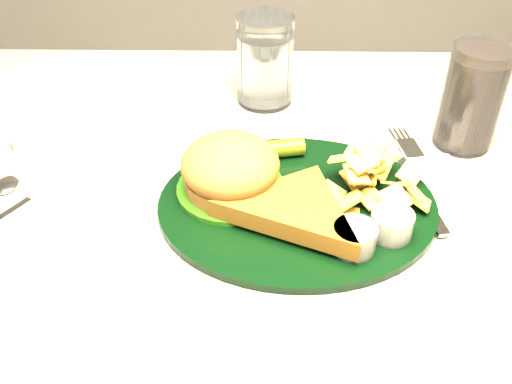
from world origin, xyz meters
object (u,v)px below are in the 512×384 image
water_glass (265,61)px  fork_napkin (418,188)px  dinner_plate (298,184)px  cola_glass (472,98)px  table (258,377)px

water_glass → fork_napkin: 0.29m
dinner_plate → fork_napkin: 0.15m
water_glass → fork_napkin: size_ratio=0.68×
fork_napkin → water_glass: bearing=120.9°
water_glass → fork_napkin: bearing=-50.2°
dinner_plate → fork_napkin: size_ratio=1.69×
dinner_plate → cola_glass: 0.27m
table → dinner_plate: bearing=-29.9°
dinner_plate → water_glass: 0.26m
dinner_plate → water_glass: water_glass is taller
table → cola_glass: 0.53m
table → cola_glass: bearing=23.0°
water_glass → cola_glass: cola_glass is taller
dinner_plate → fork_napkin: bearing=10.8°
water_glass → cola_glass: (0.26, -0.11, 0.00)m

